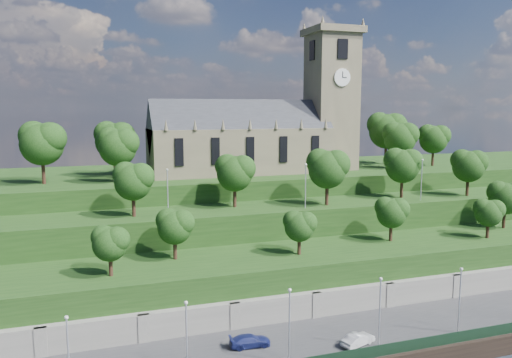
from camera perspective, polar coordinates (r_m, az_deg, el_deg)
name	(u,v)px	position (r m, az deg, el deg)	size (l,w,h in m)	color
promenade	(377,338)	(60.09, 13.62, -17.24)	(160.00, 12.00, 2.00)	#2D2D30
fence	(406,346)	(55.38, 16.77, -17.82)	(160.00, 0.10, 1.20)	black
retaining_wall	(351,305)	(64.18, 10.76, -14.00)	(160.00, 2.10, 5.00)	slate
embankment_lower	(329,278)	(68.63, 8.31, -11.12)	(160.00, 12.00, 8.00)	#183511
embankment_upper	(297,243)	(77.57, 4.67, -7.26)	(160.00, 10.00, 12.00)	#183511
hilltop	(254,208)	(96.37, -0.21, -3.28)	(160.00, 32.00, 15.00)	#183511
church	(265,130)	(91.03, 1.05, 5.58)	(38.60, 12.35, 27.60)	brown
trees_lower	(366,213)	(69.46, 12.51, -3.87)	(63.83, 8.38, 7.38)	black
trees_upper	(329,168)	(76.63, 8.33, 1.23)	(59.83, 8.50, 8.56)	black
trees_hilltop	(270,136)	(90.35, 1.59, 4.88)	(79.04, 16.47, 10.72)	black
lamp_posts_promenade	(380,306)	(54.28, 13.97, -13.95)	(60.36, 0.36, 7.45)	#B2B2B7
lamp_posts_upper	(306,182)	(72.85, 5.68, -0.33)	(40.36, 0.36, 6.59)	#B2B2B7
car_middle	(358,339)	(55.49, 11.57, -17.52)	(1.37, 3.93, 1.30)	#B3B4B8
car_right	(250,341)	(54.25, -0.70, -17.99)	(1.76, 4.33, 1.26)	navy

